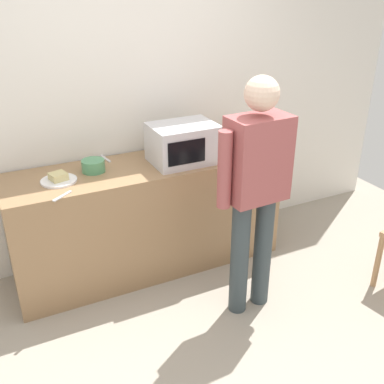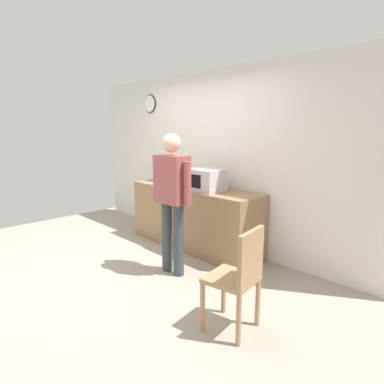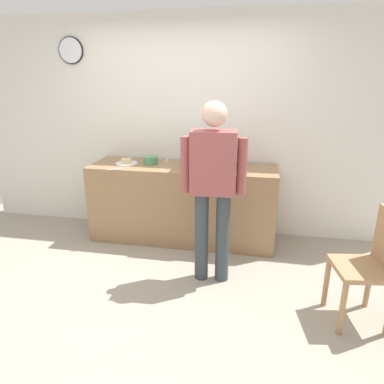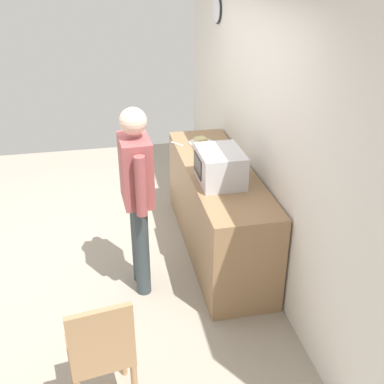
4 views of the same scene
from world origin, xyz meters
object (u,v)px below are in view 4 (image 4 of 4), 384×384
object	(u,v)px
fork_utensil	(237,156)
wooden_chair	(101,352)
spoon_utensil	(177,144)
sandwich_plate	(201,142)
salad_bowl	(213,148)
person_standing	(137,189)
microwave	(220,166)

from	to	relation	value
fork_utensil	wooden_chair	size ratio (longest dim) A/B	0.18
spoon_utensil	fork_utensil	bearing A→B (deg)	49.94
sandwich_plate	spoon_utensil	size ratio (longest dim) A/B	1.50
salad_bowl	fork_utensil	bearing A→B (deg)	54.01
sandwich_plate	spoon_utensil	bearing A→B (deg)	-96.34
sandwich_plate	person_standing	xyz separation A→B (m)	(1.13, -0.80, 0.07)
wooden_chair	sandwich_plate	bearing A→B (deg)	154.10
microwave	fork_utensil	xyz separation A→B (m)	(-0.54, 0.32, -0.15)
salad_bowl	fork_utensil	xyz separation A→B (m)	(0.15, 0.21, -0.04)
fork_utensil	spoon_utensil	world-z (taller)	same
spoon_utensil	microwave	bearing A→B (deg)	12.54
wooden_chair	fork_utensil	bearing A→B (deg)	143.98
microwave	spoon_utensil	size ratio (longest dim) A/B	2.94
spoon_utensil	person_standing	distance (m)	1.28
sandwich_plate	microwave	bearing A→B (deg)	-2.21
fork_utensil	spoon_utensil	bearing A→B (deg)	-130.06
sandwich_plate	fork_utensil	xyz separation A→B (m)	(0.42, 0.28, -0.02)
microwave	wooden_chair	size ratio (longest dim) A/B	0.53
sandwich_plate	salad_bowl	xyz separation A→B (m)	(0.27, 0.07, 0.02)
sandwich_plate	salad_bowl	bearing A→B (deg)	14.99
salad_bowl	microwave	bearing A→B (deg)	-9.09
spoon_utensil	person_standing	xyz separation A→B (m)	(1.16, -0.54, 0.08)
sandwich_plate	fork_utensil	size ratio (longest dim) A/B	1.50
fork_utensil	wooden_chair	bearing A→B (deg)	-36.02
spoon_utensil	person_standing	world-z (taller)	person_standing
salad_bowl	person_standing	xyz separation A→B (m)	(0.86, -0.87, 0.04)
microwave	spoon_utensil	bearing A→B (deg)	-167.46
spoon_utensil	wooden_chair	size ratio (longest dim) A/B	0.18
wooden_chair	person_standing	bearing A→B (deg)	163.62
microwave	fork_utensil	size ratio (longest dim) A/B	2.94
microwave	person_standing	xyz separation A→B (m)	(0.17, -0.76, -0.06)
fork_utensil	person_standing	size ratio (longest dim) A/B	0.10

